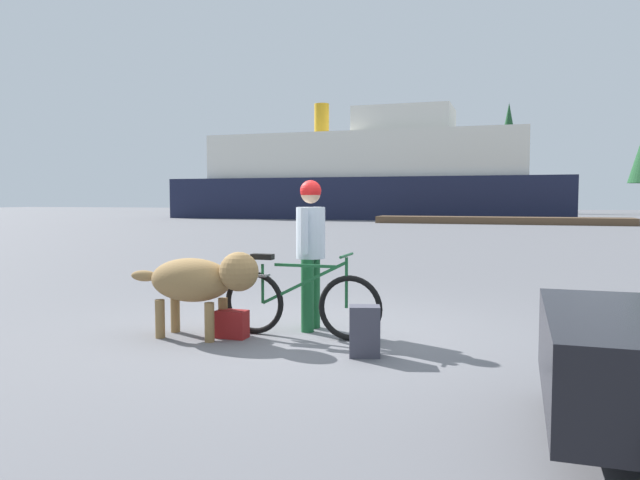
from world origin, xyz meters
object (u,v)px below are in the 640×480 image
at_px(backpack, 365,331).
at_px(ferry_boat, 367,178).
at_px(bicycle, 299,302).
at_px(dog, 200,280).
at_px(handbag_pannier, 232,324).
at_px(person_cyclist, 311,241).

relative_size(backpack, ferry_boat, 0.02).
distance_m(bicycle, backpack, 1.02).
bearing_deg(dog, bicycle, 19.51).
relative_size(bicycle, ferry_boat, 0.06).
relative_size(handbag_pannier, ferry_boat, 0.01).
relative_size(dog, backpack, 3.16).
distance_m(bicycle, ferry_boat, 38.69).
distance_m(person_cyclist, backpack, 1.46).
relative_size(backpack, handbag_pannier, 1.47).
bearing_deg(bicycle, dog, -160.49).
height_order(person_cyclist, dog, person_cyclist).
xyz_separation_m(bicycle, person_cyclist, (-0.00, 0.37, 0.62)).
xyz_separation_m(person_cyclist, dog, (-0.97, -0.72, -0.38)).
bearing_deg(bicycle, backpack, -33.34).
distance_m(bicycle, dog, 1.06).
relative_size(bicycle, backpack, 3.71).
xyz_separation_m(dog, ferry_boat, (-7.47, 38.01, 2.37)).
height_order(dog, backpack, dog).
bearing_deg(person_cyclist, handbag_pannier, -136.08).
distance_m(bicycle, handbag_pannier, 0.74).
xyz_separation_m(bicycle, backpack, (0.84, -0.55, -0.14)).
distance_m(person_cyclist, ferry_boat, 38.29).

